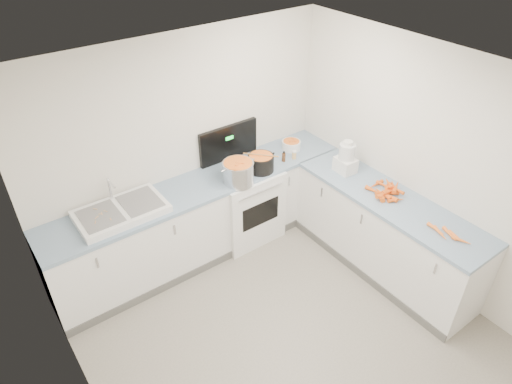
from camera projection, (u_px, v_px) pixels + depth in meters
floor at (299, 346)px, 4.34m from camera, size 3.50×4.00×0.00m
ceiling at (320, 101)px, 2.91m from camera, size 3.50×4.00×0.00m
wall_back at (185, 148)px, 4.94m from camera, size 3.50×0.00×2.50m
wall_left at (92, 363)px, 2.77m from camera, size 0.00×4.00×2.50m
wall_right at (441, 177)px, 4.47m from camera, size 0.00×4.00×2.50m
counter_back at (204, 218)px, 5.19m from camera, size 3.50×0.62×0.94m
counter_right at (384, 234)px, 4.97m from camera, size 0.62×2.20×0.94m
stove at (244, 202)px, 5.45m from camera, size 0.76×0.65×1.36m
sink at (121, 211)px, 4.46m from camera, size 0.86×0.52×0.31m
steel_pot at (238, 173)px, 4.91m from camera, size 0.45×0.45×0.25m
black_pot at (261, 164)px, 5.10m from camera, size 0.35×0.35×0.21m
wooden_spoon at (261, 155)px, 5.04m from camera, size 0.29×0.30×0.02m
mixing_bowl at (291, 145)px, 5.52m from camera, size 0.23×0.23×0.11m
extract_bottle at (284, 157)px, 5.29m from camera, size 0.04×0.04×0.10m
spice_jar at (294, 155)px, 5.34m from camera, size 0.05×0.05×0.09m
food_processor at (346, 159)px, 5.04m from camera, size 0.20×0.24×0.38m
carrot_pile at (387, 191)px, 4.75m from camera, size 0.39×0.40×0.09m
peeled_carrots at (448, 234)px, 4.21m from camera, size 0.17×0.42×0.04m
peelings at (101, 214)px, 4.36m from camera, size 0.20×0.28×0.01m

